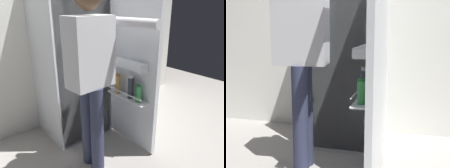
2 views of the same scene
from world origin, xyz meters
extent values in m
plane|color=gray|center=(0.00, 0.00, 0.00)|extent=(6.52, 6.52, 0.00)
cube|color=silver|center=(0.00, 0.95, 1.22)|extent=(4.40, 0.10, 2.43)
cube|color=silver|center=(0.00, 0.57, 0.89)|extent=(0.69, 0.65, 1.79)
cube|color=white|center=(0.00, 0.25, 0.89)|extent=(0.65, 0.01, 1.75)
cube|color=white|center=(0.00, 0.30, 1.03)|extent=(0.61, 0.09, 0.01)
cube|color=silver|center=(0.37, -0.08, 0.89)|extent=(0.05, 0.65, 1.72)
cube|color=white|center=(0.28, -0.08, 0.58)|extent=(0.12, 0.52, 0.01)
cylinder|color=silver|center=(0.23, -0.08, 0.64)|extent=(0.01, 0.50, 0.01)
cube|color=white|center=(0.28, -0.08, 0.94)|extent=(0.10, 0.44, 0.07)
cylinder|color=green|center=(0.29, -0.24, 0.66)|extent=(0.06, 0.06, 0.16)
cylinder|color=#195B28|center=(0.29, -0.24, 0.75)|extent=(0.05, 0.05, 0.02)
cylinder|color=tan|center=(0.28, 0.07, 0.68)|extent=(0.06, 0.06, 0.19)
cylinder|color=#996623|center=(0.28, 0.07, 0.79)|extent=(0.05, 0.05, 0.02)
cylinder|color=#333842|center=(0.29, -0.12, 0.69)|extent=(0.06, 0.06, 0.22)
cylinder|color=silver|center=(0.29, -0.12, 0.81)|extent=(0.05, 0.05, 0.02)
cylinder|color=#2D334C|center=(-0.20, -0.05, 0.42)|extent=(0.12, 0.12, 0.83)
cylinder|color=#2D334C|center=(-0.18, -0.19, 0.42)|extent=(0.12, 0.12, 0.83)
cube|color=silver|center=(-0.19, -0.12, 1.12)|extent=(0.41, 0.26, 0.59)
cylinder|color=silver|center=(-0.21, 0.07, 1.10)|extent=(0.08, 0.08, 0.55)
cylinder|color=silver|center=(0.10, -0.29, 1.36)|extent=(0.13, 0.56, 0.08)
camera|label=1|loc=(-1.16, -1.63, 1.51)|focal=35.21mm
camera|label=2|loc=(0.67, -2.27, 1.12)|focal=49.61mm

